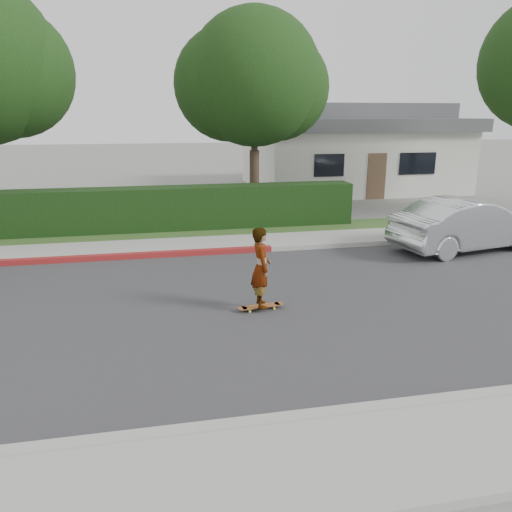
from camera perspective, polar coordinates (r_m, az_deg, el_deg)
name	(u,v)px	position (r m, az deg, el deg)	size (l,w,h in m)	color
ground	(269,305)	(10.39, 1.44, -5.63)	(120.00, 120.00, 0.00)	slate
road	(269,305)	(10.39, 1.44, -5.61)	(60.00, 8.00, 0.01)	#2D2D30
curb_near	(339,414)	(6.86, 9.47, -17.43)	(60.00, 0.20, 0.15)	#9E9E99
sidewalk_near	(367,461)	(6.20, 12.62, -21.90)	(60.00, 1.60, 0.12)	gray
curb_far	(236,250)	(14.19, -2.24, 0.64)	(60.00, 0.20, 0.15)	#9E9E99
curb_red_section	(51,260)	(14.30, -22.42, -0.45)	(12.00, 0.21, 0.15)	maroon
sidewalk_far	(232,243)	(15.06, -2.80, 1.47)	(60.00, 1.60, 0.12)	gray
planting_strip	(224,232)	(16.60, -3.64, 2.79)	(60.00, 1.60, 0.10)	#2D4C1E
hedge	(131,211)	(16.92, -14.13, 5.01)	(15.00, 1.00, 1.50)	black
tree_center	(253,82)	(18.99, -0.36, 19.23)	(5.66, 4.84, 7.44)	#33261C
house	(349,147)	(27.43, 10.56, 12.10)	(10.60, 8.60, 4.30)	beige
skateboard	(261,306)	(10.10, 0.57, -5.76)	(0.99, 0.32, 0.09)	gold
skateboarder	(261,267)	(9.83, 0.58, -1.31)	(0.59, 0.39, 1.61)	white
car_silver	(468,224)	(15.61, 23.05, 3.34)	(1.60, 4.58, 1.51)	silver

